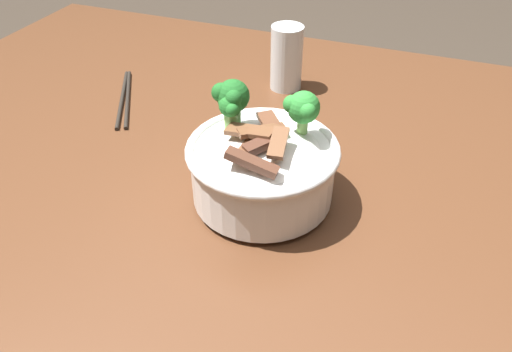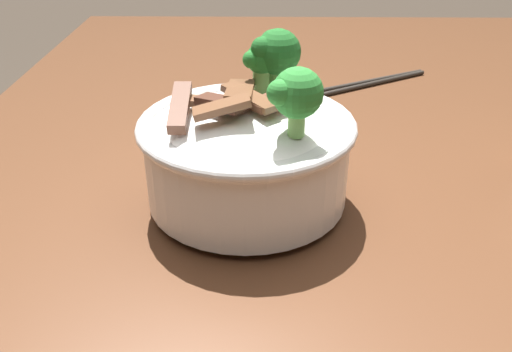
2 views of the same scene
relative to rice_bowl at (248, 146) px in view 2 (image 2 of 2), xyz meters
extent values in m
cube|color=#56331E|center=(0.11, -0.11, -0.09)|extent=(1.32, 0.96, 0.05)
cube|color=#56331E|center=(0.70, -0.52, -0.47)|extent=(0.06, 0.06, 0.71)
cube|color=#56331E|center=(0.70, 0.30, -0.47)|extent=(0.06, 0.06, 0.71)
cylinder|color=white|center=(0.00, 0.00, -0.06)|extent=(0.10, 0.10, 0.01)
cylinder|color=white|center=(0.00, 0.00, -0.02)|extent=(0.19, 0.19, 0.08)
torus|color=white|center=(0.00, 0.00, 0.02)|extent=(0.21, 0.21, 0.01)
ellipsoid|color=white|center=(0.00, 0.00, 0.01)|extent=(0.16, 0.16, 0.05)
cube|color=brown|center=(-0.03, 0.02, 0.05)|extent=(0.03, 0.05, 0.02)
cube|color=brown|center=(0.01, 0.02, 0.04)|extent=(0.02, 0.08, 0.01)
cube|color=brown|center=(0.00, -0.02, 0.05)|extent=(0.05, 0.05, 0.01)
cube|color=#4C2B1E|center=(-0.01, 0.02, 0.05)|extent=(0.04, 0.05, 0.02)
cube|color=brown|center=(0.00, 0.00, 0.05)|extent=(0.06, 0.06, 0.01)
cube|color=brown|center=(0.01, 0.01, 0.05)|extent=(0.07, 0.03, 0.01)
cube|color=#563323|center=(-0.01, 0.06, 0.04)|extent=(0.07, 0.02, 0.03)
cylinder|color=#7AB256|center=(0.05, -0.01, 0.05)|extent=(0.02, 0.02, 0.03)
sphere|color=#237028|center=(0.05, -0.01, 0.07)|extent=(0.03, 0.03, 0.03)
sphere|color=#237028|center=(0.06, -0.01, 0.07)|extent=(0.02, 0.02, 0.02)
sphere|color=#237028|center=(0.04, 0.00, 0.07)|extent=(0.02, 0.02, 0.02)
cylinder|color=#7AB256|center=(-0.04, -0.04, 0.04)|extent=(0.01, 0.01, 0.02)
sphere|color=#2D8433|center=(-0.04, -0.04, 0.07)|extent=(0.04, 0.04, 0.04)
sphere|color=#2D8433|center=(-0.03, -0.04, 0.07)|extent=(0.02, 0.02, 0.02)
sphere|color=#2D8433|center=(-0.05, -0.03, 0.07)|extent=(0.02, 0.02, 0.02)
cylinder|color=#5B9947|center=(0.05, -0.03, 0.05)|extent=(0.02, 0.02, 0.03)
sphere|color=#1E6023|center=(0.05, -0.03, 0.08)|extent=(0.04, 0.04, 0.04)
sphere|color=#1E6023|center=(0.07, -0.02, 0.08)|extent=(0.03, 0.03, 0.03)
sphere|color=#1E6023|center=(0.05, -0.01, 0.08)|extent=(0.02, 0.02, 0.02)
cylinder|color=#28231E|center=(0.34, -0.17, -0.06)|extent=(0.11, 0.19, 0.01)
cylinder|color=#28231E|center=(0.34, -0.18, -0.06)|extent=(0.12, 0.19, 0.01)
camera|label=1|loc=(-0.18, 0.51, 0.39)|focal=34.88mm
camera|label=2|loc=(-0.47, -0.01, 0.23)|focal=38.53mm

